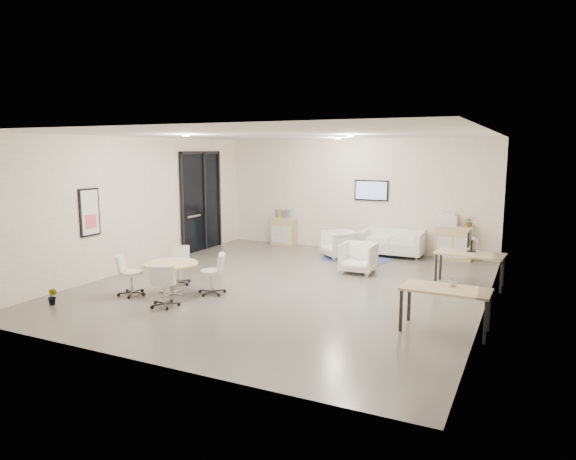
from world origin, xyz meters
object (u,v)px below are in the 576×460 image
at_px(sideboard_right, 454,243).
at_px(armchair_right, 358,256).
at_px(sideboard_left, 284,231).
at_px(desk_rear, 470,256).
at_px(desk_front, 446,293).
at_px(round_table, 171,267).
at_px(loveseat, 392,244).
at_px(armchair_left, 339,243).

bearing_deg(sideboard_right, armchair_right, -126.56).
distance_m(sideboard_left, desk_rear, 6.30).
bearing_deg(desk_front, armchair_right, 129.62).
height_order(sideboard_left, round_table, sideboard_left).
distance_m(sideboard_left, loveseat, 3.43).
bearing_deg(armchair_right, armchair_left, 123.91).
xyz_separation_m(sideboard_left, armchair_right, (3.20, -2.50, -0.02)).
height_order(sideboard_left, armchair_right, sideboard_left).
distance_m(sideboard_right, armchair_right, 3.08).
distance_m(sideboard_right, armchair_left, 3.03).
height_order(armchair_right, desk_front, armchair_right).
xyz_separation_m(sideboard_left, sideboard_right, (5.04, -0.02, 0.03)).
distance_m(armchair_right, desk_rear, 2.54).
relative_size(sideboard_right, desk_rear, 0.63).
bearing_deg(desk_rear, desk_front, -85.30).
height_order(sideboard_right, round_table, sideboard_right).
relative_size(loveseat, desk_rear, 1.15).
bearing_deg(sideboard_right, sideboard_left, 179.73).
bearing_deg(desk_front, loveseat, 114.21).
height_order(loveseat, desk_front, loveseat).
bearing_deg(armchair_left, sideboard_left, -163.75).
height_order(desk_front, round_table, desk_front).
relative_size(armchair_left, desk_front, 0.58).
bearing_deg(sideboard_left, sideboard_right, -0.27).
xyz_separation_m(sideboard_right, armchair_left, (-2.85, -1.04, -0.05)).
bearing_deg(desk_rear, loveseat, 138.43).
xyz_separation_m(sideboard_left, loveseat, (3.43, -0.20, -0.08)).
distance_m(sideboard_left, round_table, 5.93).
height_order(loveseat, desk_rear, loveseat).
height_order(desk_rear, desk_front, desk_rear).
xyz_separation_m(armchair_right, round_table, (-2.80, -3.42, 0.17)).
relative_size(loveseat, round_table, 1.56).
bearing_deg(armchair_left, round_table, -68.05).
xyz_separation_m(desk_rear, desk_front, (-0.02, -3.09, -0.01)).
bearing_deg(round_table, sideboard_left, 93.93).
bearing_deg(armchair_left, loveseat, 76.92).
bearing_deg(round_table, desk_rear, 31.68).
height_order(sideboard_left, loveseat, sideboard_left).
bearing_deg(armchair_right, desk_rear, -4.35).
bearing_deg(loveseat, armchair_left, -145.40).
distance_m(armchair_left, desk_front, 5.84).
bearing_deg(desk_front, round_table, -176.08).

